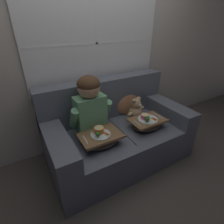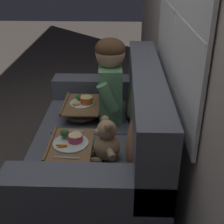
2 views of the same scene
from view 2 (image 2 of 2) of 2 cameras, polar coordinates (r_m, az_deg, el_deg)
ground_plane at (r=2.72m, az=-2.55°, el=-12.14°), size 14.00×14.00×0.00m
wall_back_with_window at (r=2.18m, az=12.71°, el=15.55°), size 8.00×0.08×2.60m
couch at (r=2.51m, az=-1.04°, el=-6.08°), size 1.71×0.96×0.97m
throw_pillow_behind_child at (r=2.65m, az=3.97°, el=2.84°), size 0.39×0.19×0.41m
throw_pillow_behind_teddy at (r=2.09m, az=4.48°, el=-4.28°), size 0.39×0.19×0.41m
child_figure at (r=2.58m, az=-0.34°, el=6.72°), size 0.49×0.24×0.68m
teddy_bear at (r=2.12m, az=-1.07°, el=-5.54°), size 0.33×0.24×0.31m
lap_tray_child at (r=2.72m, az=-5.48°, el=0.59°), size 0.44×0.31×0.18m
lap_tray_teddy at (r=2.18m, az=-7.49°, el=-6.80°), size 0.43×0.30×0.19m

